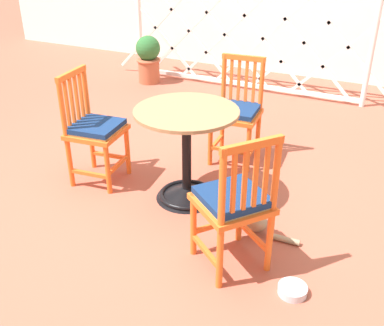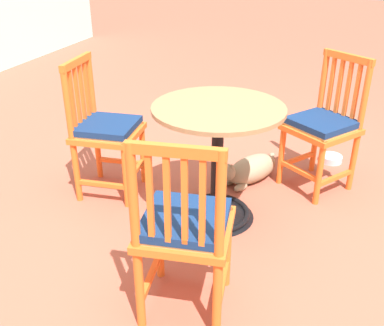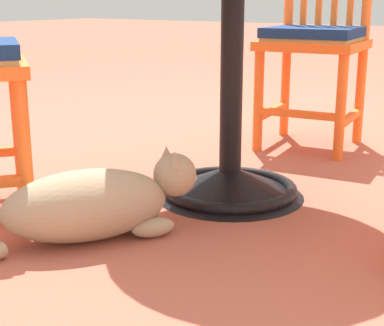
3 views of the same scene
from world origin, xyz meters
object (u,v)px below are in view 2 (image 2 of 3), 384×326
(orange_chair_by_planter, at_px, (323,126))
(tabby_cat, at_px, (248,170))
(orange_chair_at_corner, at_px, (105,131))
(orange_chair_facing_out, at_px, (184,229))
(cafe_table, at_px, (217,176))
(pet_water_bowl, at_px, (331,158))

(orange_chair_by_planter, relative_size, tabby_cat, 1.30)
(orange_chair_at_corner, distance_m, tabby_cat, 1.04)
(orange_chair_by_planter, bearing_deg, tabby_cat, 103.01)
(orange_chair_facing_out, bearing_deg, cafe_table, 4.59)
(cafe_table, relative_size, tabby_cat, 1.08)
(cafe_table, height_order, orange_chair_by_planter, orange_chair_by_planter)
(orange_chair_at_corner, height_order, pet_water_bowl, orange_chair_at_corner)
(orange_chair_by_planter, relative_size, orange_chair_at_corner, 1.00)
(orange_chair_facing_out, distance_m, pet_water_bowl, 1.95)
(orange_chair_by_planter, xyz_separation_m, pet_water_bowl, (0.42, -0.09, -0.42))
(cafe_table, distance_m, orange_chair_facing_out, 0.81)
(orange_chair_by_planter, xyz_separation_m, orange_chair_facing_out, (-1.39, 0.51, 0.00))
(cafe_table, bearing_deg, orange_chair_by_planter, -43.70)
(cafe_table, distance_m, tabby_cat, 0.54)
(cafe_table, xyz_separation_m, tabby_cat, (0.49, -0.11, -0.19))
(tabby_cat, relative_size, pet_water_bowl, 4.12)
(cafe_table, relative_size, orange_chair_by_planter, 0.83)
(cafe_table, height_order, pet_water_bowl, cafe_table)
(orange_chair_by_planter, height_order, tabby_cat, orange_chair_by_planter)
(orange_chair_facing_out, bearing_deg, tabby_cat, -1.97)
(pet_water_bowl, bearing_deg, tabby_cat, 133.37)
(orange_chair_by_planter, bearing_deg, orange_chair_at_corner, 110.56)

